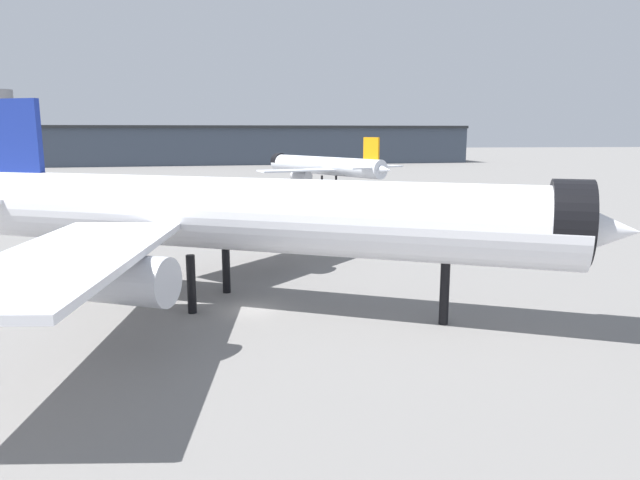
# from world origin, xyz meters

# --- Properties ---
(ground) EXTENTS (900.00, 900.00, 0.00)m
(ground) POSITION_xyz_m (0.00, 0.00, 0.00)
(ground) COLOR slate
(airliner_near_gate) EXTENTS (58.48, 52.24, 17.54)m
(airliner_near_gate) POSITION_xyz_m (-1.35, 1.76, 7.73)
(airliner_near_gate) COLOR white
(airliner_near_gate) RESTS_ON ground
(airliner_far_taxiway) EXTENTS (36.12, 40.49, 13.14)m
(airliner_far_taxiway) POSITION_xyz_m (17.44, 100.36, 5.79)
(airliner_far_taxiway) COLOR silver
(airliner_far_taxiway) RESTS_ON ground
(terminal_building) EXTENTS (241.04, 51.12, 31.04)m
(terminal_building) POSITION_xyz_m (-25.94, 215.05, 8.63)
(terminal_building) COLOR #3D4756
(terminal_building) RESTS_ON ground
(service_truck_front) EXTENTS (2.87, 5.63, 3.00)m
(service_truck_front) POSITION_xyz_m (24.12, 28.42, 1.59)
(service_truck_front) COLOR black
(service_truck_front) RESTS_ON ground
(baggage_tug_wing) EXTENTS (3.51, 3.29, 1.85)m
(baggage_tug_wing) POSITION_xyz_m (-14.40, 35.43, 0.97)
(baggage_tug_wing) COLOR black
(baggage_tug_wing) RESTS_ON ground
(traffic_cone_near_nose) EXTENTS (0.52, 0.52, 0.65)m
(traffic_cone_near_nose) POSITION_xyz_m (24.26, 23.04, 0.32)
(traffic_cone_near_nose) COLOR #F2600C
(traffic_cone_near_nose) RESTS_ON ground
(traffic_cone_wingtip) EXTENTS (0.53, 0.53, 0.66)m
(traffic_cone_wingtip) POSITION_xyz_m (-25.33, 27.08, 0.33)
(traffic_cone_wingtip) COLOR #F2600C
(traffic_cone_wingtip) RESTS_ON ground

